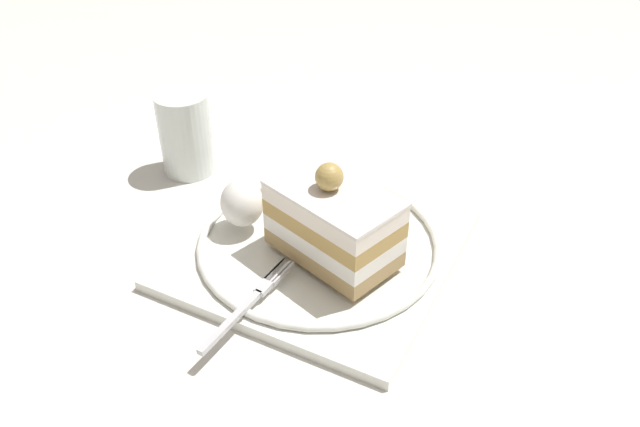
{
  "coord_description": "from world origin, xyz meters",
  "views": [
    {
      "loc": [
        -0.34,
        -0.3,
        0.4
      ],
      "look_at": [
        0.03,
        -0.0,
        0.05
      ],
      "focal_mm": 36.52,
      "sensor_mm": 36.0,
      "label": 1
    }
  ],
  "objects_px": {
    "cake_slice": "(334,222)",
    "dessert_plate": "(320,247)",
    "fork": "(251,301)",
    "drink_glass_near": "(186,136)",
    "whipped_cream_dollop": "(239,205)"
  },
  "relations": [
    {
      "from": "dessert_plate",
      "to": "cake_slice",
      "type": "distance_m",
      "value": 0.05
    },
    {
      "from": "drink_glass_near",
      "to": "whipped_cream_dollop",
      "type": "bearing_deg",
      "value": -111.55
    },
    {
      "from": "cake_slice",
      "to": "dessert_plate",
      "type": "bearing_deg",
      "value": 70.31
    },
    {
      "from": "drink_glass_near",
      "to": "cake_slice",
      "type": "bearing_deg",
      "value": -97.41
    },
    {
      "from": "dessert_plate",
      "to": "cake_slice",
      "type": "relative_size",
      "value": 2.36
    },
    {
      "from": "dessert_plate",
      "to": "fork",
      "type": "height_order",
      "value": "fork"
    },
    {
      "from": "fork",
      "to": "drink_glass_near",
      "type": "height_order",
      "value": "drink_glass_near"
    },
    {
      "from": "whipped_cream_dollop",
      "to": "fork",
      "type": "relative_size",
      "value": 0.38
    },
    {
      "from": "whipped_cream_dollop",
      "to": "fork",
      "type": "bearing_deg",
      "value": -130.63
    },
    {
      "from": "dessert_plate",
      "to": "drink_glass_near",
      "type": "relative_size",
      "value": 3.07
    },
    {
      "from": "fork",
      "to": "dessert_plate",
      "type": "bearing_deg",
      "value": 5.39
    },
    {
      "from": "drink_glass_near",
      "to": "fork",
      "type": "bearing_deg",
      "value": -119.73
    },
    {
      "from": "dessert_plate",
      "to": "whipped_cream_dollop",
      "type": "bearing_deg",
      "value": 113.1
    },
    {
      "from": "fork",
      "to": "drink_glass_near",
      "type": "distance_m",
      "value": 0.25
    },
    {
      "from": "cake_slice",
      "to": "whipped_cream_dollop",
      "type": "height_order",
      "value": "cake_slice"
    }
  ]
}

